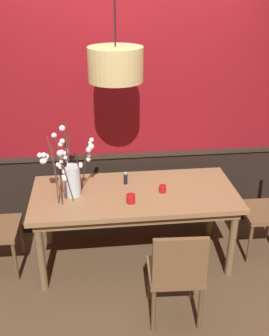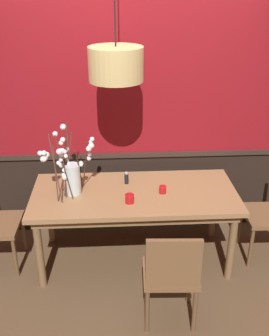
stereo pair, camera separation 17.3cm
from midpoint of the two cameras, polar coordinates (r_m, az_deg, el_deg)
ground_plane at (r=4.15m, az=-1.22°, el=-12.70°), size 24.00×24.00×0.00m
back_wall at (r=4.03m, az=-2.24°, el=9.67°), size 5.68×0.14×2.95m
dining_table at (r=3.77m, az=-1.32°, el=-4.58°), size 1.91×0.86×0.76m
chair_far_side_left at (r=4.59m, az=-5.74°, el=-1.02°), size 0.48×0.41×0.94m
chair_near_side_right at (r=3.20m, az=4.48°, el=-14.59°), size 0.45×0.40×0.89m
vase_with_blossoms at (r=3.64m, az=-10.58°, el=-0.83°), size 0.49×0.32×0.67m
candle_holder_nearer_center at (r=3.71m, az=2.71°, el=-2.99°), size 0.07×0.07×0.07m
candle_holder_nearer_edge at (r=3.53m, az=-1.94°, el=-4.42°), size 0.08×0.08×0.08m
condiment_bottle at (r=3.85m, az=-2.58°, el=-1.51°), size 0.04×0.04×0.12m
pendant_lamp at (r=3.36m, az=-4.24°, el=14.54°), size 0.45×0.45×1.16m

